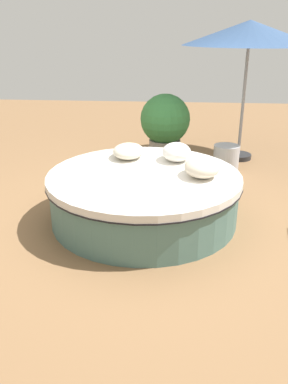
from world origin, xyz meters
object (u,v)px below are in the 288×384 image
object	(u,v)px
throw_pillow_1	(176,152)
side_table	(226,160)
round_bed	(144,196)
throw_pillow_2	(128,151)
throw_pillow_0	(202,167)
patio_umbrella	(250,34)
planter	(165,124)

from	to	relation	value
throw_pillow_1	side_table	distance (m)	1.43
round_bed	throw_pillow_2	distance (m)	0.73
throw_pillow_2	throw_pillow_1	bearing A→B (deg)	-95.97
throw_pillow_0	throw_pillow_2	distance (m)	1.08
round_bed	side_table	world-z (taller)	round_bed
patio_umbrella	planter	world-z (taller)	patio_umbrella
throw_pillow_2	planter	size ratio (longest dim) A/B	0.45
planter	throw_pillow_1	bearing A→B (deg)	-173.25
throw_pillow_0	throw_pillow_1	distance (m)	0.61
throw_pillow_1	patio_umbrella	distance (m)	2.58
round_bed	throw_pillow_1	world-z (taller)	throw_pillow_1
throw_pillow_0	side_table	distance (m)	1.79
planter	throw_pillow_0	bearing A→B (deg)	-167.70
throw_pillow_0	planter	distance (m)	2.28
throw_pillow_0	side_table	xyz separation A→B (m)	(1.67, -0.47, -0.44)
throw_pillow_2	planter	world-z (taller)	planter
throw_pillow_0	side_table	bearing A→B (deg)	-15.71
round_bed	side_table	distance (m)	1.99
planter	throw_pillow_2	bearing A→B (deg)	165.85
planter	side_table	xyz separation A→B (m)	(-0.56, -0.95, -0.41)
round_bed	throw_pillow_2	world-z (taller)	throw_pillow_2
round_bed	side_table	bearing A→B (deg)	-33.98
patio_umbrella	side_table	distance (m)	1.97
patio_umbrella	side_table	xyz separation A→B (m)	(-0.81, 0.31, -1.77)
round_bed	side_table	size ratio (longest dim) A/B	4.90
throw_pillow_2	patio_umbrella	size ratio (longest dim) A/B	0.23
planter	patio_umbrella	bearing A→B (deg)	-78.52
round_bed	patio_umbrella	bearing A→B (deg)	-29.97
throw_pillow_2	patio_umbrella	distance (m)	2.85
round_bed	throw_pillow_0	xyz separation A→B (m)	(-0.02, -0.64, 0.38)
patio_umbrella	planter	xyz separation A→B (m)	(-0.26, 1.26, -1.37)
planter	round_bed	bearing A→B (deg)	175.86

